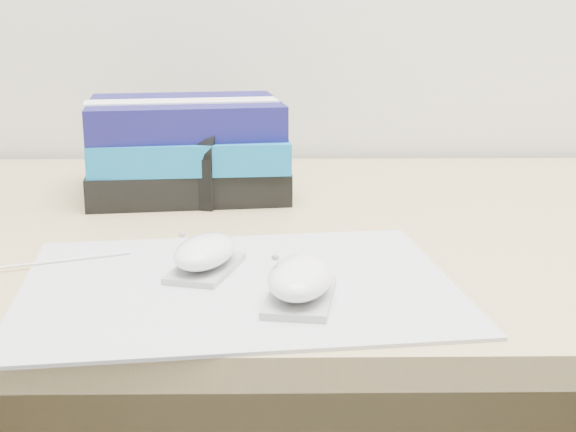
{
  "coord_description": "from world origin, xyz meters",
  "views": [
    {
      "loc": [
        -0.07,
        0.62,
        0.99
      ],
      "look_at": [
        -0.06,
        1.45,
        0.77
      ],
      "focal_mm": 50.0,
      "sensor_mm": 36.0,
      "label": 1
    }
  ],
  "objects_px": {
    "pouch": "(182,165)",
    "desk": "(326,370)",
    "book_stack": "(188,148)",
    "mouse_rear": "(205,254)",
    "mouse_front": "(300,281)"
  },
  "relations": [
    {
      "from": "desk",
      "to": "mouse_rear",
      "type": "relative_size",
      "value": 14.85
    },
    {
      "from": "desk",
      "to": "pouch",
      "type": "bearing_deg",
      "value": 170.78
    },
    {
      "from": "mouse_rear",
      "to": "pouch",
      "type": "relative_size",
      "value": 0.79
    },
    {
      "from": "mouse_rear",
      "to": "book_stack",
      "type": "relative_size",
      "value": 0.37
    },
    {
      "from": "mouse_rear",
      "to": "book_stack",
      "type": "xyz_separation_m",
      "value": [
        -0.05,
        0.35,
        0.04
      ]
    },
    {
      "from": "desk",
      "to": "mouse_front",
      "type": "bearing_deg",
      "value": -97.54
    },
    {
      "from": "desk",
      "to": "mouse_front",
      "type": "height_order",
      "value": "mouse_front"
    },
    {
      "from": "pouch",
      "to": "mouse_rear",
      "type": "bearing_deg",
      "value": -79.32
    },
    {
      "from": "mouse_rear",
      "to": "pouch",
      "type": "distance_m",
      "value": 0.31
    },
    {
      "from": "mouse_front",
      "to": "pouch",
      "type": "distance_m",
      "value": 0.41
    },
    {
      "from": "desk",
      "to": "mouse_front",
      "type": "distance_m",
      "value": 0.44
    },
    {
      "from": "pouch",
      "to": "desk",
      "type": "bearing_deg",
      "value": -9.22
    },
    {
      "from": "mouse_rear",
      "to": "pouch",
      "type": "xyz_separation_m",
      "value": [
        -0.06,
        0.3,
        0.03
      ]
    },
    {
      "from": "desk",
      "to": "book_stack",
      "type": "xyz_separation_m",
      "value": [
        -0.19,
        0.08,
        0.3
      ]
    },
    {
      "from": "book_stack",
      "to": "desk",
      "type": "bearing_deg",
      "value": -23.79
    }
  ]
}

